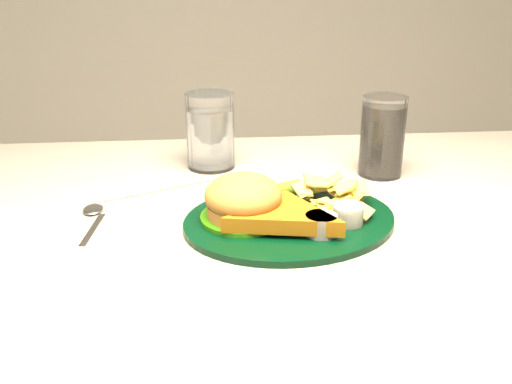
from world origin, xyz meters
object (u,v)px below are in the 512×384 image
(dinner_plate, at_px, (290,201))
(water_glass, at_px, (210,131))
(cola_glass, at_px, (382,136))
(fork_napkin, at_px, (336,209))

(dinner_plate, xyz_separation_m, water_glass, (-0.10, 0.23, 0.03))
(dinner_plate, xyz_separation_m, cola_glass, (0.17, 0.17, 0.03))
(water_glass, bearing_deg, dinner_plate, -66.92)
(cola_glass, bearing_deg, dinner_plate, -134.89)
(dinner_plate, distance_m, water_glass, 0.25)
(water_glass, relative_size, fork_napkin, 0.70)
(fork_napkin, bearing_deg, cola_glass, 35.87)
(dinner_plate, bearing_deg, fork_napkin, 7.74)
(water_glass, bearing_deg, fork_napkin, -50.84)
(water_glass, bearing_deg, cola_glass, -12.67)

